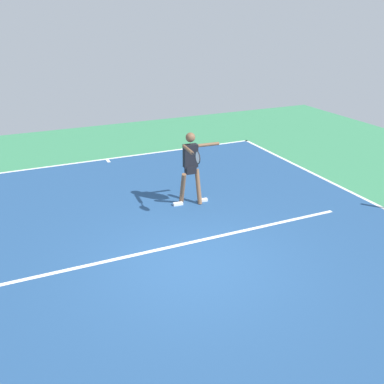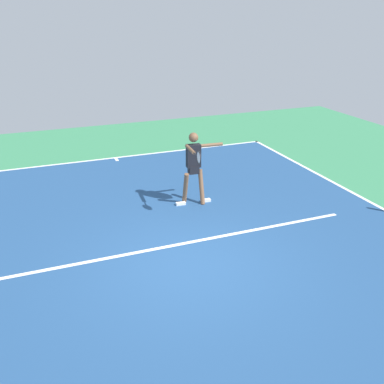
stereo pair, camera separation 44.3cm
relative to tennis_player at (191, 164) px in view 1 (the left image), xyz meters
name	(u,v)px [view 1 (the left image)]	position (x,y,z in m)	size (l,w,h in m)	color
ground_plane	(194,263)	(1.09, 2.56, -1.07)	(22.92, 22.92, 0.00)	#388456
court_surface	(194,263)	(1.09, 2.56, -1.06)	(10.69, 13.93, 0.00)	navy
court_line_baseline_near	(107,159)	(1.09, -4.36, -1.06)	(10.69, 0.10, 0.01)	white
court_line_service	(179,245)	(1.09, 1.79, -1.06)	(8.02, 0.10, 0.01)	white
court_line_centre_mark	(108,161)	(1.09, -4.16, -1.06)	(0.10, 0.30, 0.01)	white
tennis_player	(191,164)	(0.00, 0.00, 0.00)	(1.19, 1.25, 1.84)	brown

